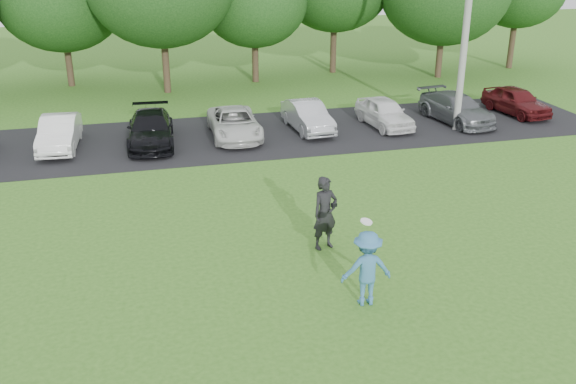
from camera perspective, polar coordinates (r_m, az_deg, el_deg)
name	(u,v)px	position (r m, az deg, el deg)	size (l,w,h in m)	color
ground	(325,300)	(15.05, 3.28, -9.52)	(100.00, 100.00, 0.00)	#34661D
parking_lot	(232,136)	(26.68, -4.98, 4.95)	(32.00, 6.50, 0.03)	black
frisbee_player	(367,268)	(14.56, 7.02, -6.75)	(1.20, 0.74, 2.08)	teal
camera_bystander	(325,213)	(16.91, 3.32, -1.89)	(0.85, 0.68, 2.01)	black
parked_cars	(245,122)	(26.45, -3.83, 6.22)	(28.34, 4.65, 1.25)	black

